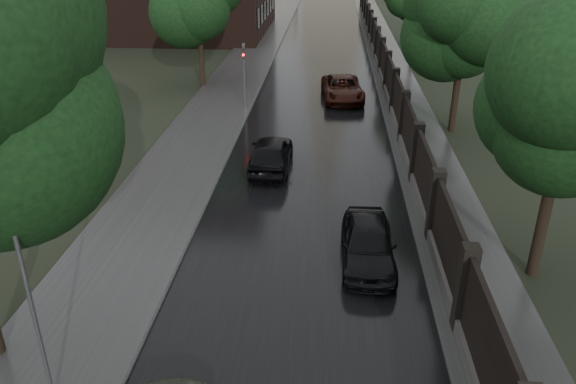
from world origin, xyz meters
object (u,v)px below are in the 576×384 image
(tree_right_a, at_px, (564,128))
(lamp_post, at_px, (33,313))
(tree_left_far, at_px, (198,9))
(car_right_near, at_px, (368,243))
(hatchback_left, at_px, (271,153))
(tree_right_b, at_px, (463,39))
(car_right_far, at_px, (342,89))
(traffic_light, at_px, (244,71))

(tree_right_a, relative_size, lamp_post, 1.37)
(tree_left_far, distance_m, tree_right_a, 26.91)
(tree_left_far, height_order, car_right_near, tree_left_far)
(tree_left_far, xyz_separation_m, hatchback_left, (6.20, -14.04, -4.47))
(hatchback_left, bearing_deg, tree_right_b, -146.65)
(tree_left_far, relative_size, lamp_post, 1.45)
(tree_left_far, relative_size, tree_right_b, 1.05)
(tree_right_a, distance_m, car_right_far, 20.91)
(tree_right_a, distance_m, hatchback_left, 12.94)
(lamp_post, bearing_deg, traffic_light, 87.32)
(car_right_near, bearing_deg, hatchback_left, 117.42)
(hatchback_left, height_order, car_right_far, hatchback_left)
(tree_right_b, xyz_separation_m, car_right_far, (-5.90, 5.61, -4.21))
(tree_right_a, bearing_deg, tree_right_b, 90.00)
(tree_left_far, xyz_separation_m, car_right_near, (10.21, -21.72, -4.51))
(lamp_post, height_order, car_right_near, lamp_post)
(tree_left_far, height_order, car_right_far, tree_left_far)
(car_right_near, relative_size, car_right_far, 0.81)
(tree_right_b, height_order, car_right_near, tree_right_b)
(lamp_post, bearing_deg, car_right_near, 41.69)
(tree_left_far, xyz_separation_m, tree_right_a, (15.50, -22.00, -0.29))
(traffic_light, relative_size, car_right_far, 0.75)
(tree_right_b, xyz_separation_m, traffic_light, (-11.80, 2.99, -2.55))
(lamp_post, bearing_deg, tree_right_b, 57.82)
(tree_left_far, xyz_separation_m, car_right_far, (9.60, -2.39, -4.50))
(hatchback_left, xyz_separation_m, car_right_far, (3.40, 11.64, -0.04))
(car_right_far, bearing_deg, traffic_light, -161.18)
(tree_right_b, bearing_deg, car_right_far, 136.45)
(hatchback_left, bearing_deg, lamp_post, 76.39)
(tree_left_far, bearing_deg, lamp_post, -84.79)
(tree_right_a, relative_size, traffic_light, 1.75)
(hatchback_left, relative_size, car_right_near, 1.06)
(tree_right_a, bearing_deg, hatchback_left, 139.42)
(car_right_near, bearing_deg, tree_right_a, -3.18)
(tree_left_far, xyz_separation_m, lamp_post, (2.60, -28.50, -2.57))
(tree_left_far, relative_size, tree_right_a, 1.05)
(traffic_light, bearing_deg, tree_right_a, -55.23)
(tree_right_a, relative_size, car_right_far, 1.32)
(traffic_light, bearing_deg, car_right_near, -68.71)
(tree_right_b, xyz_separation_m, hatchback_left, (-9.30, -6.04, -4.17))
(car_right_near, bearing_deg, tree_right_b, 68.77)
(lamp_post, relative_size, car_right_near, 1.19)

